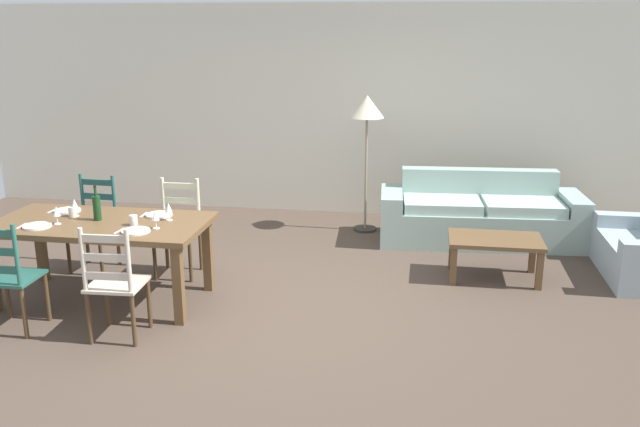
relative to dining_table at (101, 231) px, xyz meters
name	(u,v)px	position (x,y,z in m)	size (l,w,h in m)	color
ground_plane	(277,309)	(1.58, 0.06, -0.67)	(9.60, 9.60, 0.02)	#4C3D33
wall_far	(331,110)	(1.58, 3.36, 0.69)	(9.60, 0.16, 2.70)	silver
dining_table	(101,231)	(0.00, 0.00, 0.00)	(1.90, 0.96, 0.75)	brown
dining_chair_near_left	(8,276)	(-0.45, -0.72, -0.19)	(0.43, 0.41, 0.96)	#265C50
dining_chair_near_right	(114,283)	(0.46, -0.72, -0.19)	(0.44, 0.42, 0.96)	beige
dining_chair_far_left	(94,223)	(-0.48, 0.78, -0.19)	(0.44, 0.42, 0.96)	#24544F
dining_chair_far_right	(178,228)	(0.42, 0.76, -0.19)	(0.43, 0.42, 0.96)	beige
dinner_plate_near_left	(37,226)	(-0.45, -0.25, 0.10)	(0.24, 0.24, 0.02)	white
fork_near_left	(21,226)	(-0.60, -0.25, 0.09)	(0.02, 0.17, 0.01)	silver
dinner_plate_near_right	(136,231)	(0.45, -0.25, 0.10)	(0.24, 0.24, 0.02)	white
fork_near_right	(119,231)	(0.30, -0.25, 0.09)	(0.02, 0.17, 0.01)	silver
dinner_plate_far_left	(67,211)	(-0.45, 0.25, 0.10)	(0.24, 0.24, 0.02)	white
fork_far_left	(53,210)	(-0.60, 0.25, 0.09)	(0.02, 0.17, 0.01)	silver
dinner_plate_far_right	(159,215)	(0.45, 0.25, 0.10)	(0.24, 0.24, 0.02)	white
fork_far_right	(144,215)	(0.30, 0.25, 0.09)	(0.02, 0.17, 0.01)	silver
wine_bottle	(97,207)	(-0.04, 0.03, 0.20)	(0.07, 0.07, 0.32)	#143819
wine_glass_near_left	(56,212)	(-0.32, -0.14, 0.20)	(0.06, 0.06, 0.16)	white
wine_glass_near_right	(155,216)	(0.58, -0.13, 0.20)	(0.06, 0.06, 0.16)	white
wine_glass_far_left	(75,204)	(-0.30, 0.12, 0.20)	(0.06, 0.06, 0.16)	white
wine_glass_far_right	(169,208)	(0.60, 0.13, 0.20)	(0.06, 0.06, 0.16)	white
coffee_cup_primary	(133,220)	(0.35, -0.07, 0.13)	(0.07, 0.07, 0.09)	beige
coffee_cup_secondary	(73,212)	(-0.31, 0.10, 0.13)	(0.07, 0.07, 0.09)	beige
couch	(479,216)	(3.48, 2.33, -0.37)	(2.33, 0.95, 0.80)	#96B0A6
coffee_table	(495,244)	(3.54, 1.11, -0.31)	(0.90, 0.56, 0.42)	brown
standing_lamp	(367,115)	(2.13, 2.51, 0.75)	(0.40, 0.40, 1.64)	#332D28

